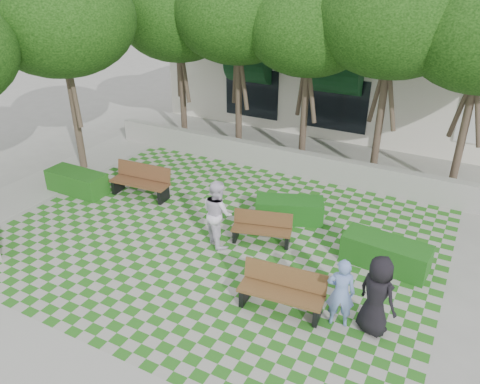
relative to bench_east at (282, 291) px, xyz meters
The scene contains 15 objects.
ground 2.93m from the bench_east, 164.08° to the left, with size 90.00×90.00×0.00m, color gray.
lawn 3.34m from the bench_east, 147.17° to the left, with size 12.00×12.00×0.00m, color #2B721E.
sidewalk_west 10.15m from the bench_east, 169.82° to the left, with size 2.00×12.00×0.01m, color #9E9B93.
retaining_wall 7.52m from the bench_east, 111.67° to the left, with size 15.00×0.36×0.90m, color #9E9B93.
bench_east is the anchor object (origin of this frame).
bench_mid 2.80m from the bench_east, 124.70° to the left, with size 1.73×0.97×0.86m.
bench_west 7.01m from the bench_east, 154.87° to the left, with size 2.06×0.82×1.06m.
hedge_east 3.23m from the bench_east, 58.41° to the left, with size 2.16×0.86×0.76m, color #174F15.
hedge_midright 4.01m from the bench_east, 110.12° to the left, with size 2.00×0.80×0.70m, color #165115.
hedge_west 8.72m from the bench_east, 165.51° to the left, with size 2.10×0.84×0.73m, color #194F15.
person_blue 1.33m from the bench_east, ahead, with size 0.61×0.40×1.67m, color #718CCE.
person_dark 2.05m from the bench_east, ahead, with size 0.90×0.59×1.84m, color black.
person_white 3.17m from the bench_east, 147.48° to the left, with size 0.92×0.72×1.89m, color white.
tree_row 9.44m from the bench_east, 124.52° to the left, with size 17.70×13.40×7.41m.
building 15.12m from the bench_east, 97.07° to the left, with size 18.00×8.92×5.15m.
Camera 1 is at (5.84, -8.57, 7.19)m, focal length 35.00 mm.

